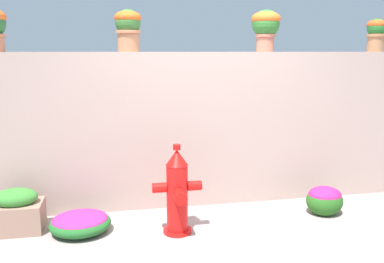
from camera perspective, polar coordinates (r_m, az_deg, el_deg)
ground_plane at (r=3.69m, az=4.86°, el=-16.70°), size 24.00×24.00×0.00m
stone_wall at (r=4.54m, az=0.87°, el=0.32°), size 4.91×0.28×1.73m
potted_plant_1 at (r=4.41m, az=-9.11°, el=14.58°), size 0.28×0.28×0.44m
potted_plant_2 at (r=4.66m, az=10.46°, el=14.69°), size 0.32×0.32×0.46m
potted_plant_3 at (r=5.36m, az=24.75°, el=12.79°), size 0.22×0.22×0.39m
fire_hydrant at (r=3.87m, az=-2.12°, el=-8.75°), size 0.48×0.39×0.88m
flower_bush_left at (r=4.12m, az=-15.65°, el=-12.35°), size 0.59×0.53×0.20m
flower_bush_right at (r=4.61m, az=18.37°, el=-9.13°), size 0.39×0.35×0.32m
planter_box at (r=4.32m, az=-23.72°, el=-10.35°), size 0.49×0.34×0.44m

